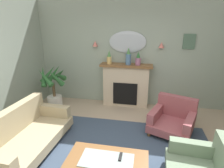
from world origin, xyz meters
TOP-DOWN VIEW (x-y plane):
  - wall_back at (0.00, 2.52)m, footprint 6.23×0.10m
  - patterned_rug at (0.00, 0.20)m, footprint 3.20×2.40m
  - fireplace at (-0.18, 2.30)m, footprint 1.36×0.36m
  - mantel_vase_centre at (-0.63, 2.27)m, footprint 0.12×0.12m
  - mantel_vase_left at (-0.13, 2.27)m, footprint 0.14×0.14m
  - mantel_vase_right at (0.12, 2.27)m, footprint 0.14×0.14m
  - wall_mirror at (-0.18, 2.44)m, footprint 0.96×0.06m
  - wall_sconce_left at (-1.03, 2.39)m, footprint 0.14×0.14m
  - wall_sconce_right at (0.67, 2.39)m, footprint 0.14×0.14m
  - framed_picture at (1.32, 2.45)m, footprint 0.28×0.03m
  - coffee_table at (-0.12, -0.38)m, footprint 1.10×0.60m
  - tv_remote at (0.05, -0.30)m, footprint 0.04×0.16m
  - floral_couch at (-1.73, 0.11)m, footprint 0.93×1.75m
  - armchair_in_corner at (0.94, 1.20)m, footprint 1.05×1.06m
  - potted_plant_tall_palm at (-2.02, 1.78)m, footprint 0.73×0.73m

SIDE VIEW (x-z plane):
  - patterned_rug at x=0.00m, z-range 0.00..0.01m
  - armchair_in_corner at x=0.94m, z-range -0.05..0.66m
  - floral_couch at x=-1.73m, z-range -0.06..0.70m
  - coffee_table at x=-0.12m, z-range 0.16..0.61m
  - tv_remote at x=0.05m, z-range 0.44..0.46m
  - fireplace at x=-0.18m, z-range -0.01..1.15m
  - potted_plant_tall_palm at x=-2.02m, z-range 0.04..1.19m
  - mantel_vase_right at x=0.12m, z-range 1.13..1.48m
  - mantel_vase_centre at x=-0.63m, z-range 1.14..1.49m
  - mantel_vase_left at x=-0.13m, z-range 1.13..1.56m
  - wall_back at x=0.00m, z-range 0.00..2.81m
  - wall_sconce_left at x=-1.03m, z-range 1.59..1.73m
  - wall_sconce_right at x=0.67m, z-range 1.59..1.73m
  - wall_mirror at x=-0.18m, z-range 1.43..1.99m
  - framed_picture at x=1.32m, z-range 1.57..1.93m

